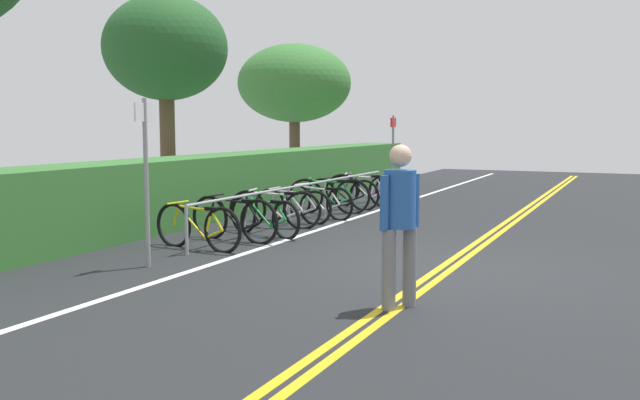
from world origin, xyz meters
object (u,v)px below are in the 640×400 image
at_px(bicycle_4, 293,206).
at_px(bicycle_9, 368,188).
at_px(bicycle_1, 234,219).
at_px(bicycle_3, 275,209).
at_px(bike_rack, 307,192).
at_px(pedestrian, 400,215).
at_px(bicycle_2, 264,216).
at_px(bicycle_7, 343,194).
at_px(sign_post_far, 393,147).
at_px(tree_mid, 166,50).
at_px(bicycle_0, 198,227).
at_px(bicycle_8, 363,190).
at_px(bicycle_5, 319,202).
at_px(sign_post_near, 146,166).
at_px(tree_far_right, 294,84).
at_px(bicycle_6, 329,196).

xyz_separation_m(bicycle_4, bicycle_9, (3.87, -0.04, 0.02)).
relative_size(bicycle_1, bicycle_3, 1.01).
height_order(bike_rack, pedestrian, pedestrian).
bearing_deg(bicycle_2, bicycle_1, 167.61).
bearing_deg(bicycle_7, sign_post_far, -1.33).
xyz_separation_m(bicycle_7, tree_mid, (-1.69, 3.40, 3.11)).
bearing_deg(pedestrian, bicycle_0, 62.76).
bearing_deg(bicycle_8, bicycle_7, 164.17).
bearing_deg(bicycle_7, bicycle_3, 179.70).
bearing_deg(bike_rack, pedestrian, -146.05).
relative_size(bicycle_5, bicycle_7, 1.00).
bearing_deg(sign_post_near, bicycle_8, -0.50).
relative_size(bicycle_3, tree_far_right, 0.40).
bearing_deg(bicycle_2, bicycle_4, 9.00).
relative_size(bicycle_2, bicycle_6, 1.00).
xyz_separation_m(pedestrian, sign_post_far, (10.60, 3.71, 0.31)).
relative_size(bicycle_4, sign_post_far, 0.78).
bearing_deg(tree_mid, bicycle_0, -138.32).
bearing_deg(bicycle_2, bike_rack, 3.90).
bearing_deg(bicycle_5, bicycle_7, 4.87).
bearing_deg(sign_post_near, bicycle_4, 2.01).
height_order(bike_rack, bicycle_1, same).
bearing_deg(tree_mid, bicycle_3, -112.34).
bearing_deg(bike_rack, sign_post_near, -179.44).
xyz_separation_m(bicycle_8, tree_mid, (-2.42, 3.61, 3.08)).
height_order(bicycle_5, sign_post_near, sign_post_near).
bearing_deg(bicycle_5, tree_far_right, 30.33).
relative_size(pedestrian, sign_post_far, 0.80).
xyz_separation_m(bicycle_0, sign_post_far, (8.64, -0.10, 0.93)).
bearing_deg(bicycle_0, tree_far_right, 19.65).
bearing_deg(bicycle_7, bicycle_4, 179.58).
bearing_deg(bike_rack, bicycle_8, -2.42).
bearing_deg(bicycle_5, bike_rack, 174.74).
bearing_deg(pedestrian, sign_post_far, 19.31).
height_order(bicycle_3, bicycle_4, bicycle_3).
height_order(bicycle_7, sign_post_near, sign_post_near).
relative_size(bicycle_3, sign_post_far, 0.82).
relative_size(bicycle_7, tree_mid, 0.37).
relative_size(pedestrian, tree_mid, 0.36).
bearing_deg(bicycle_0, bicycle_8, -2.11).
bearing_deg(tree_mid, bicycle_6, -75.42).
xyz_separation_m(bicycle_2, sign_post_far, (7.06, 0.15, 0.94)).
distance_m(bicycle_4, bicycle_7, 2.38).
bearing_deg(pedestrian, bicycle_9, 22.85).
height_order(bicycle_0, bicycle_5, bicycle_0).
bearing_deg(bicycle_8, tree_far_right, 41.59).
xyz_separation_m(bicycle_0, sign_post_near, (-1.36, -0.16, 0.99)).
xyz_separation_m(bicycle_1, bicycle_4, (2.23, 0.09, -0.03)).
height_order(bicycle_1, bicycle_5, bicycle_1).
relative_size(bicycle_5, sign_post_near, 0.77).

